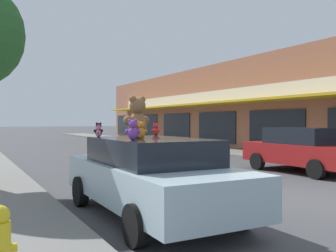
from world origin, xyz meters
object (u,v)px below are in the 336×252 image
at_px(teddy_bear_orange, 141,130).
at_px(parked_car_far_center, 304,149).
at_px(teddy_bear_giant, 137,118).
at_px(teddy_bear_purple, 133,130).
at_px(plush_art_car, 151,175).
at_px(teddy_bear_pink, 98,131).
at_px(teddy_bear_red, 156,130).
at_px(teddy_bear_black, 99,130).

height_order(teddy_bear_orange, parked_car_far_center, teddy_bear_orange).
bearing_deg(teddy_bear_giant, parked_car_far_center, -173.97).
bearing_deg(teddy_bear_purple, teddy_bear_orange, -99.24).
relative_size(teddy_bear_giant, teddy_bear_orange, 2.47).
relative_size(teddy_bear_giant, parked_car_far_center, 0.19).
xyz_separation_m(plush_art_car, teddy_bear_giant, (-0.17, 0.24, 1.07)).
xyz_separation_m(teddy_bear_purple, teddy_bear_orange, (0.37, 0.47, -0.02)).
relative_size(teddy_bear_pink, teddy_bear_purple, 0.69).
xyz_separation_m(teddy_bear_pink, teddy_bear_purple, (0.13, -1.46, 0.05)).
bearing_deg(plush_art_car, teddy_bear_red, 59.75).
bearing_deg(teddy_bear_orange, teddy_bear_pink, -43.03).
distance_m(plush_art_car, parked_car_far_center, 7.94).
bearing_deg(parked_car_far_center, teddy_bear_purple, -156.82).
relative_size(teddy_bear_giant, teddy_bear_purple, 2.24).
height_order(teddy_bear_pink, teddy_bear_orange, teddy_bear_orange).
xyz_separation_m(teddy_bear_giant, teddy_bear_purple, (-0.41, -0.74, -0.21)).
distance_m(teddy_bear_giant, teddy_bear_red, 1.33).
relative_size(teddy_bear_black, parked_car_far_center, 0.07).
bearing_deg(teddy_bear_red, teddy_bear_orange, 60.77).
bearing_deg(teddy_bear_purple, teddy_bear_red, -98.18).
distance_m(teddy_bear_orange, teddy_bear_red, 1.54).
distance_m(teddy_bear_giant, teddy_bear_purple, 0.87).
bearing_deg(parked_car_far_center, teddy_bear_pink, -166.42).
xyz_separation_m(teddy_bear_giant, teddy_bear_orange, (-0.04, -0.27, -0.23)).
distance_m(plush_art_car, teddy_bear_pink, 1.44).
height_order(teddy_bear_purple, teddy_bear_black, teddy_bear_purple).
distance_m(teddy_bear_pink, teddy_bear_orange, 1.11).
height_order(teddy_bear_pink, teddy_bear_purple, teddy_bear_purple).
xyz_separation_m(teddy_bear_purple, teddy_bear_red, (1.29, 1.70, -0.04)).
relative_size(teddy_bear_orange, teddy_bear_black, 1.10).
bearing_deg(teddy_bear_purple, plush_art_car, -110.35).
bearing_deg(teddy_bear_pink, teddy_bear_red, 131.68).
height_order(teddy_bear_purple, parked_car_far_center, teddy_bear_purple).
distance_m(plush_art_car, teddy_bear_giant, 1.11).
bearing_deg(teddy_bear_orange, teddy_bear_purple, 71.82).
relative_size(teddy_bear_pink, teddy_bear_orange, 0.76).
bearing_deg(teddy_bear_black, teddy_bear_giant, 106.65).
height_order(teddy_bear_purple, teddy_bear_orange, teddy_bear_purple).
distance_m(teddy_bear_pink, teddy_bear_black, 0.12).
bearing_deg(teddy_bear_orange, teddy_bear_black, -47.18).
height_order(teddy_bear_red, parked_car_far_center, teddy_bear_red).
distance_m(teddy_bear_pink, teddy_bear_red, 1.44).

